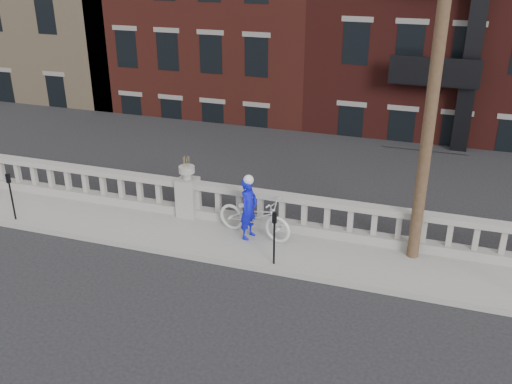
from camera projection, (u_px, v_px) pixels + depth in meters
ground at (116, 294)px, 12.81m from camera, size 120.00×120.00×0.00m
sidewalk at (174, 232)px, 15.38m from camera, size 32.00×2.20×0.15m
balustrade at (188, 199)px, 15.98m from camera, size 28.00×0.34×1.03m
planter_pedestal at (188, 193)px, 15.90m from camera, size 0.55×0.55×1.76m
lower_level at (341, 33)px, 31.58m from camera, size 80.00×44.00×20.80m
utility_pole at (439, 46)px, 12.02m from camera, size 1.60×0.28×10.00m
parking_meter_b at (11, 191)px, 15.58m from camera, size 0.10×0.09×1.36m
parking_meter_c at (274, 232)px, 13.38m from camera, size 0.10×0.09×1.36m
bicycle at (254, 216)px, 14.83m from camera, size 2.24×1.19×1.12m
cyclist at (249, 209)px, 14.63m from camera, size 0.52×0.67×1.64m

